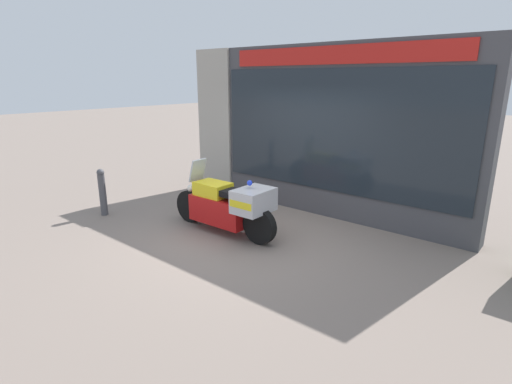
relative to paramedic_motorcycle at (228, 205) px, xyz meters
name	(u,v)px	position (x,y,z in m)	size (l,w,h in m)	color
ground_plane	(251,238)	(0.44, 0.08, -0.52)	(60.00, 60.00, 0.00)	gray
shop_building	(298,129)	(0.00, 2.08, 1.11)	(6.26, 0.55, 3.26)	#424247
window_display	(333,190)	(0.86, 2.11, -0.03)	(4.82, 0.30, 2.13)	slate
paramedic_motorcycle	(228,205)	(0.00, 0.00, 0.00)	(2.29, 0.68, 1.24)	black
street_bollard	(102,191)	(-2.59, -0.86, -0.04)	(0.14, 0.14, 0.94)	#47474C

